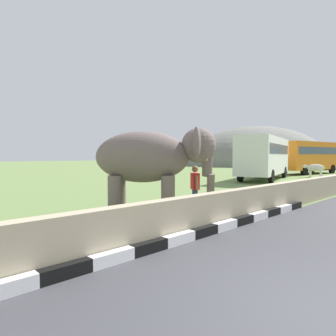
{
  "coord_description": "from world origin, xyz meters",
  "views": [
    {
      "loc": [
        -3.82,
        -1.13,
        2.01
      ],
      "look_at": [
        3.03,
        5.87,
        1.6
      ],
      "focal_mm": 31.56,
      "sensor_mm": 36.0,
      "label": 1
    }
  ],
  "objects_px": {
    "bus_red": "(336,155)",
    "cow_near": "(260,168)",
    "elephant": "(153,158)",
    "bus_orange": "(309,155)",
    "bus_white": "(264,155)",
    "cow_mid": "(315,168)",
    "person_handler": "(195,186)"
  },
  "relations": [
    {
      "from": "person_handler",
      "to": "cow_mid",
      "type": "height_order",
      "value": "person_handler"
    },
    {
      "from": "bus_white",
      "to": "cow_near",
      "type": "relative_size",
      "value": 5.15
    },
    {
      "from": "cow_mid",
      "to": "bus_white",
      "type": "bearing_deg",
      "value": 158.15
    },
    {
      "from": "person_handler",
      "to": "bus_white",
      "type": "distance_m",
      "value": 16.12
    },
    {
      "from": "elephant",
      "to": "cow_near",
      "type": "xyz_separation_m",
      "value": [
        18.21,
        5.91,
        -1.05
      ]
    },
    {
      "from": "bus_orange",
      "to": "cow_mid",
      "type": "distance_m",
      "value": 6.12
    },
    {
      "from": "bus_red",
      "to": "elephant",
      "type": "bearing_deg",
      "value": -171.09
    },
    {
      "from": "bus_red",
      "to": "bus_orange",
      "type": "bearing_deg",
      "value": -174.05
    },
    {
      "from": "person_handler",
      "to": "bus_red",
      "type": "bearing_deg",
      "value": 10.03
    },
    {
      "from": "bus_red",
      "to": "person_handler",
      "type": "bearing_deg",
      "value": -169.97
    },
    {
      "from": "elephant",
      "to": "bus_red",
      "type": "height_order",
      "value": "bus_red"
    },
    {
      "from": "bus_red",
      "to": "cow_mid",
      "type": "bearing_deg",
      "value": -168.54
    },
    {
      "from": "elephant",
      "to": "cow_mid",
      "type": "height_order",
      "value": "elephant"
    },
    {
      "from": "bus_orange",
      "to": "elephant",
      "type": "bearing_deg",
      "value": -169.5
    },
    {
      "from": "elephant",
      "to": "person_handler",
      "type": "xyz_separation_m",
      "value": [
        1.42,
        -0.6,
        -0.99
      ]
    },
    {
      "from": "elephant",
      "to": "bus_orange",
      "type": "height_order",
      "value": "bus_orange"
    },
    {
      "from": "elephant",
      "to": "bus_white",
      "type": "distance_m",
      "value": 17.25
    },
    {
      "from": "cow_near",
      "to": "cow_mid",
      "type": "distance_m",
      "value": 5.12
    },
    {
      "from": "bus_white",
      "to": "cow_near",
      "type": "xyz_separation_m",
      "value": [
        1.61,
        1.2,
        -1.21
      ]
    },
    {
      "from": "bus_white",
      "to": "cow_mid",
      "type": "bearing_deg",
      "value": -21.85
    },
    {
      "from": "elephant",
      "to": "cow_near",
      "type": "relative_size",
      "value": 2.04
    },
    {
      "from": "cow_near",
      "to": "cow_mid",
      "type": "bearing_deg",
      "value": -41.44
    },
    {
      "from": "bus_white",
      "to": "cow_mid",
      "type": "relative_size",
      "value": 5.07
    },
    {
      "from": "person_handler",
      "to": "cow_near",
      "type": "relative_size",
      "value": 0.88
    },
    {
      "from": "bus_red",
      "to": "cow_near",
      "type": "relative_size",
      "value": 4.49
    },
    {
      "from": "elephant",
      "to": "bus_red",
      "type": "distance_m",
      "value": 42.89
    },
    {
      "from": "bus_red",
      "to": "cow_mid",
      "type": "height_order",
      "value": "bus_red"
    },
    {
      "from": "person_handler",
      "to": "cow_mid",
      "type": "relative_size",
      "value": 0.87
    },
    {
      "from": "bus_red",
      "to": "cow_near",
      "type": "xyz_separation_m",
      "value": [
        -24.16,
        -0.73,
        -1.21
      ]
    },
    {
      "from": "bus_white",
      "to": "bus_orange",
      "type": "xyz_separation_m",
      "value": [
        10.88,
        0.38,
        -0.0
      ]
    },
    {
      "from": "bus_white",
      "to": "bus_orange",
      "type": "height_order",
      "value": "same"
    },
    {
      "from": "person_handler",
      "to": "cow_near",
      "type": "xyz_separation_m",
      "value": [
        16.79,
        6.51,
        -0.06
      ]
    }
  ]
}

